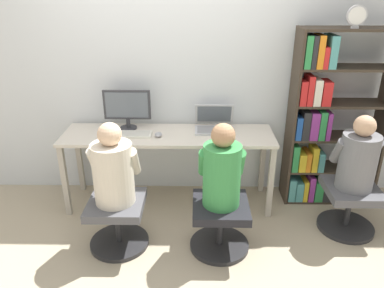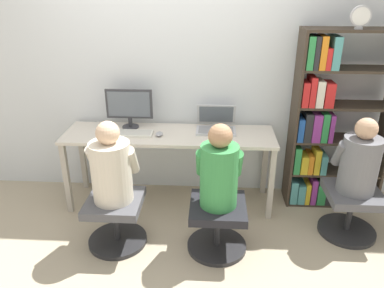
# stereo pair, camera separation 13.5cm
# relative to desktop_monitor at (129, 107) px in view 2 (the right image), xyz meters

# --- Properties ---
(ground_plane) EXTENTS (14.00, 14.00, 0.00)m
(ground_plane) POSITION_rel_desktop_monitor_xyz_m (0.40, -0.41, -0.96)
(ground_plane) COLOR tan
(wall_back) EXTENTS (10.00, 0.05, 2.60)m
(wall_back) POSITION_rel_desktop_monitor_xyz_m (0.40, 0.21, 0.34)
(wall_back) COLOR silver
(wall_back) RESTS_ON ground_plane
(desk) EXTENTS (2.00, 0.55, 0.75)m
(desk) POSITION_rel_desktop_monitor_xyz_m (0.40, -0.14, -0.29)
(desk) COLOR beige
(desk) RESTS_ON ground_plane
(desktop_monitor) EXTENTS (0.45, 0.16, 0.39)m
(desktop_monitor) POSITION_rel_desktop_monitor_xyz_m (0.00, 0.00, 0.00)
(desktop_monitor) COLOR #333338
(desktop_monitor) RESTS_ON desk
(laptop) EXTENTS (0.38, 0.33, 0.23)m
(laptop) POSITION_rel_desktop_monitor_xyz_m (0.84, -0.02, -0.16)
(laptop) COLOR #B7B7BC
(laptop) RESTS_ON desk
(keyboard) EXTENTS (0.45, 0.17, 0.03)m
(keyboard) POSITION_rel_desktop_monitor_xyz_m (0.02, -0.18, -0.20)
(keyboard) COLOR silver
(keyboard) RESTS_ON desk
(computer_mouse_by_keyboard) EXTENTS (0.07, 0.10, 0.04)m
(computer_mouse_by_keyboard) POSITION_rel_desktop_monitor_xyz_m (0.31, -0.20, -0.19)
(computer_mouse_by_keyboard) COLOR #99999E
(computer_mouse_by_keyboard) RESTS_ON desk
(office_chair_left) EXTENTS (0.50, 0.50, 0.43)m
(office_chair_left) POSITION_rel_desktop_monitor_xyz_m (0.01, -0.82, -0.71)
(office_chair_left) COLOR #262628
(office_chair_left) RESTS_ON ground_plane
(office_chair_right) EXTENTS (0.50, 0.50, 0.43)m
(office_chair_right) POSITION_rel_desktop_monitor_xyz_m (0.87, -0.84, -0.71)
(office_chair_right) COLOR #262628
(office_chair_right) RESTS_ON ground_plane
(person_at_monitor) EXTENTS (0.40, 0.34, 0.68)m
(person_at_monitor) POSITION_rel_desktop_monitor_xyz_m (0.01, -0.81, -0.24)
(person_at_monitor) COLOR beige
(person_at_monitor) RESTS_ON office_chair_left
(person_at_laptop) EXTENTS (0.37, 0.33, 0.69)m
(person_at_laptop) POSITION_rel_desktop_monitor_xyz_m (0.87, -0.83, -0.23)
(person_at_laptop) COLOR #388C47
(person_at_laptop) RESTS_ON office_chair_right
(bookshelf) EXTENTS (0.89, 0.30, 1.71)m
(bookshelf) POSITION_rel_desktop_monitor_xyz_m (1.88, -0.05, -0.16)
(bookshelf) COLOR #382D23
(bookshelf) RESTS_ON ground_plane
(desk_clock) EXTENTS (0.17, 0.03, 0.19)m
(desk_clock) POSITION_rel_desktop_monitor_xyz_m (2.00, -0.12, 0.85)
(desk_clock) COLOR #B2B2B7
(desk_clock) RESTS_ON bookshelf
(office_chair_side) EXTENTS (0.50, 0.50, 0.43)m
(office_chair_side) POSITION_rel_desktop_monitor_xyz_m (2.03, -0.56, -0.71)
(office_chair_side) COLOR #262628
(office_chair_side) RESTS_ON ground_plane
(person_near_shelf) EXTENTS (0.38, 0.33, 0.66)m
(person_near_shelf) POSITION_rel_desktop_monitor_xyz_m (2.03, -0.55, -0.25)
(person_near_shelf) COLOR slate
(person_near_shelf) RESTS_ON office_chair_side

